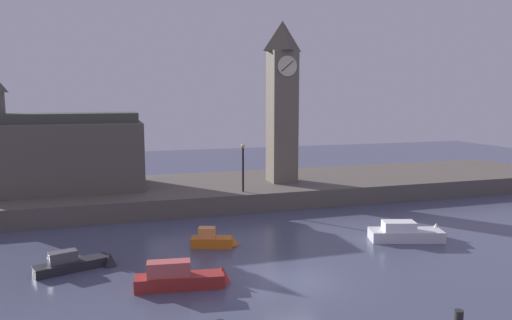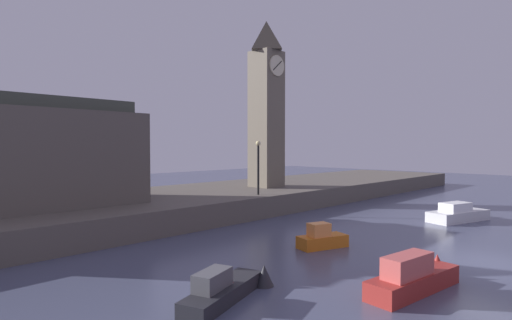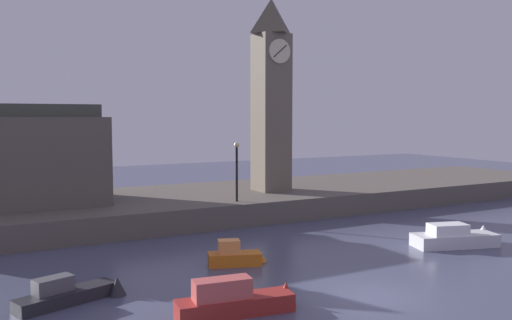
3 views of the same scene
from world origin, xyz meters
The scene contains 8 objects.
ground_plane centered at (0.00, 0.00, 0.00)m, with size 120.00×120.00×0.00m, color #474C66.
far_embankment centered at (0.00, 20.00, 0.75)m, with size 70.00×12.00×1.50m, color #5B544C.
clock_tower centered at (6.35, 18.89, 8.84)m, with size 2.52×2.56×14.23m.
streetlamp centered at (1.72, 15.37, 3.94)m, with size 0.36×0.36×3.91m.
boat_barge_dark centered at (-10.35, 4.92, 0.35)m, with size 4.47×2.16×1.29m.
boat_dinghy_red centered at (-5.29, 0.83, 0.49)m, with size 4.88×1.64×1.57m.
boat_ferry_white centered at (10.00, 4.22, 0.46)m, with size 5.62×2.86×1.49m.
boat_patrol_orange centered at (-2.57, 6.61, 0.42)m, with size 3.17×1.76×1.26m.
Camera 3 is at (-13.91, -16.05, 7.11)m, focal length 37.81 mm.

